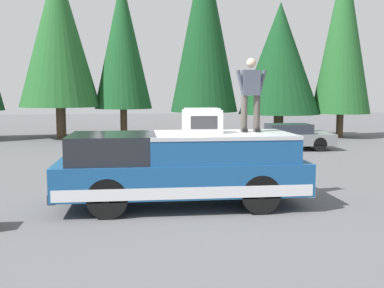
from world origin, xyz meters
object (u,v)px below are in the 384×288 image
object	(u,v)px
pickup_truck	(182,168)
compressor_unit	(202,121)
person_on_truck_bed	(251,93)
parked_car_grey	(287,137)

from	to	relation	value
pickup_truck	compressor_unit	xyz separation A→B (m)	(0.02, -0.46, 1.05)
person_on_truck_bed	parked_car_grey	xyz separation A→B (m)	(9.27, -3.98, -1.97)
pickup_truck	person_on_truck_bed	xyz separation A→B (m)	(0.22, -1.62, 1.68)
pickup_truck	compressor_unit	world-z (taller)	compressor_unit
parked_car_grey	person_on_truck_bed	bearing A→B (deg)	156.77
pickup_truck	parked_car_grey	size ratio (longest dim) A/B	1.35
pickup_truck	parked_car_grey	bearing A→B (deg)	-30.54
compressor_unit	pickup_truck	bearing A→B (deg)	92.78
compressor_unit	person_on_truck_bed	bearing A→B (deg)	-80.13
compressor_unit	parked_car_grey	size ratio (longest dim) A/B	0.20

